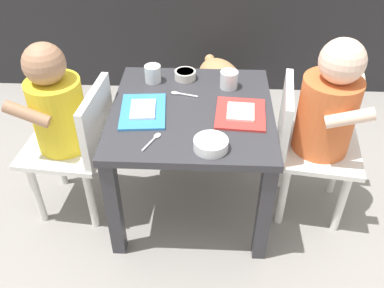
# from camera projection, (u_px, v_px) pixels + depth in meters

# --- Properties ---
(ground_plane) EXTENTS (7.00, 7.00, 0.00)m
(ground_plane) POSITION_uv_depth(u_px,v_px,m) (192.00, 199.00, 1.66)
(ground_plane) COLOR gray
(dining_table) EXTENTS (0.54, 0.56, 0.43)m
(dining_table) POSITION_uv_depth(u_px,v_px,m) (192.00, 127.00, 1.44)
(dining_table) COLOR #333338
(dining_table) RESTS_ON ground
(seated_child_left) EXTENTS (0.31, 0.31, 0.66)m
(seated_child_left) POSITION_uv_depth(u_px,v_px,m) (62.00, 114.00, 1.39)
(seated_child_left) COLOR white
(seated_child_left) RESTS_ON ground
(seated_child_right) EXTENTS (0.31, 0.31, 0.69)m
(seated_child_right) POSITION_uv_depth(u_px,v_px,m) (324.00, 113.00, 1.37)
(seated_child_right) COLOR white
(seated_child_right) RESTS_ON ground
(dog) EXTENTS (0.28, 0.41, 0.31)m
(dog) POSITION_uv_depth(u_px,v_px,m) (222.00, 82.00, 1.97)
(dog) COLOR tan
(dog) RESTS_ON ground
(food_tray_left) EXTENTS (0.16, 0.22, 0.02)m
(food_tray_left) POSITION_uv_depth(u_px,v_px,m) (143.00, 111.00, 1.38)
(food_tray_left) COLOR #388CD8
(food_tray_left) RESTS_ON dining_table
(food_tray_right) EXTENTS (0.17, 0.19, 0.02)m
(food_tray_right) POSITION_uv_depth(u_px,v_px,m) (241.00, 113.00, 1.36)
(food_tray_right) COLOR red
(food_tray_right) RESTS_ON dining_table
(water_cup_left) EXTENTS (0.06, 0.06, 0.06)m
(water_cup_left) POSITION_uv_depth(u_px,v_px,m) (229.00, 81.00, 1.49)
(water_cup_left) COLOR white
(water_cup_left) RESTS_ON dining_table
(water_cup_right) EXTENTS (0.06, 0.06, 0.06)m
(water_cup_right) POSITION_uv_depth(u_px,v_px,m) (153.00, 75.00, 1.52)
(water_cup_right) COLOR white
(water_cup_right) RESTS_ON dining_table
(cereal_bowl_right_side) EXTENTS (0.10, 0.10, 0.03)m
(cereal_bowl_right_side) POSITION_uv_depth(u_px,v_px,m) (211.00, 144.00, 1.22)
(cereal_bowl_right_side) COLOR white
(cereal_bowl_right_side) RESTS_ON dining_table
(veggie_bowl_near) EXTENTS (0.08, 0.08, 0.03)m
(veggie_bowl_near) POSITION_uv_depth(u_px,v_px,m) (185.00, 74.00, 1.54)
(veggie_bowl_near) COLOR silver
(veggie_bowl_near) RESTS_ON dining_table
(spoon_by_left_tray) EXTENTS (0.05, 0.10, 0.01)m
(spoon_by_left_tray) POSITION_uv_depth(u_px,v_px,m) (153.00, 140.00, 1.26)
(spoon_by_left_tray) COLOR silver
(spoon_by_left_tray) RESTS_ON dining_table
(spoon_by_right_tray) EXTENTS (0.10, 0.04, 0.01)m
(spoon_by_right_tray) POSITION_uv_depth(u_px,v_px,m) (182.00, 94.00, 1.46)
(spoon_by_right_tray) COLOR silver
(spoon_by_right_tray) RESTS_ON dining_table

